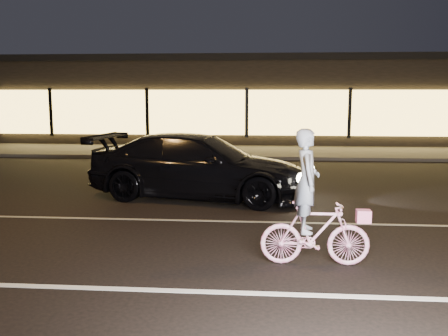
{
  "coord_description": "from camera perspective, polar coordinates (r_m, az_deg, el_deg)",
  "views": [
    {
      "loc": [
        0.82,
        -7.46,
        2.51
      ],
      "look_at": [
        0.15,
        0.6,
        1.27
      ],
      "focal_mm": 40.0,
      "sensor_mm": 36.0,
      "label": 1
    }
  ],
  "objects": [
    {
      "name": "lane_stripe_near",
      "position": [
        6.52,
        -2.94,
        -13.91
      ],
      "size": [
        60.0,
        0.12,
        0.01
      ],
      "primitive_type": "cube",
      "color": "silver",
      "rests_on": "ground"
    },
    {
      "name": "sidewalk",
      "position": [
        20.63,
        2.4,
        1.86
      ],
      "size": [
        30.0,
        4.0,
        0.12
      ],
      "primitive_type": "cube",
      "color": "#383533",
      "rests_on": "ground"
    },
    {
      "name": "cyclist",
      "position": [
        7.36,
        10.11,
        -5.6
      ],
      "size": [
        1.59,
        0.55,
        2.0
      ],
      "rotation": [
        0.0,
        0.0,
        1.57
      ],
      "color": "#E1317D",
      "rests_on": "ground"
    },
    {
      "name": "storefront",
      "position": [
        26.45,
        2.96,
        7.89
      ],
      "size": [
        25.4,
        8.42,
        4.2
      ],
      "color": "black",
      "rests_on": "ground"
    },
    {
      "name": "ground",
      "position": [
        7.92,
        -1.48,
        -9.79
      ],
      "size": [
        90.0,
        90.0,
        0.0
      ],
      "primitive_type": "plane",
      "color": "black",
      "rests_on": "ground"
    },
    {
      "name": "lane_stripe_far",
      "position": [
        9.82,
        -0.22,
        -6.09
      ],
      "size": [
        60.0,
        0.1,
        0.01
      ],
      "primitive_type": "cube",
      "color": "gray",
      "rests_on": "ground"
    },
    {
      "name": "sedan",
      "position": [
        11.87,
        -2.83,
        0.21
      ],
      "size": [
        5.56,
        3.06,
        1.52
      ],
      "rotation": [
        0.0,
        0.0,
        1.39
      ],
      "color": "black",
      "rests_on": "ground"
    }
  ]
}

